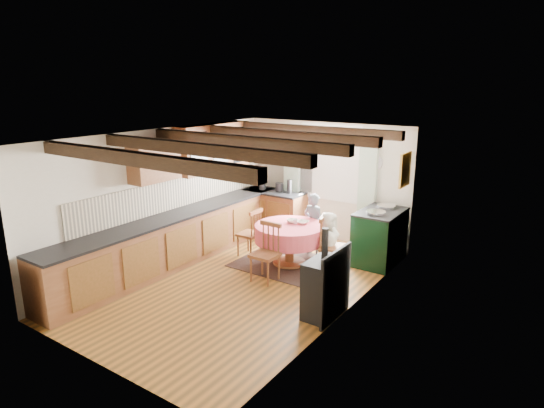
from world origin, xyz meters
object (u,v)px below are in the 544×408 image
Objects in this scene: aga_range at (379,236)px; chair_near at (265,253)px; chair_right at (332,245)px; chair_left at (249,232)px; dining_table at (290,245)px; child_right at (328,242)px; child_far at (314,224)px; cast_iron_stove at (324,273)px; cup at (295,221)px.

chair_near is at bearing -124.01° from aga_range.
chair_right is at bearing -117.21° from aga_range.
chair_left is 2.38m from aga_range.
child_right is at bearing 9.44° from dining_table.
child_far is at bearing 31.02° from chair_right.
chair_right reaches higher than dining_table.
chair_near reaches higher than dining_table.
chair_right is at bearing 94.07° from chair_left.
cast_iron_stove is (1.34, -0.50, 0.16)m from chair_near.
child_far reaches higher than dining_table.
aga_range is 11.13× the size of cup.
child_far is (-1.27, 1.98, -0.05)m from cast_iron_stove.
chair_near is 0.96× the size of chair_right.
child_right is 11.02× the size of cup.
child_right is (-0.08, 0.02, 0.02)m from chair_right.
chair_right is at bearing 112.76° from cast_iron_stove.
child_far is (0.97, 0.70, 0.14)m from chair_left.
aga_range is (1.23, 1.82, 0.01)m from chair_near.
chair_right is at bearing -106.17° from child_right.
cast_iron_stove is 1.57m from child_right.
cast_iron_stove is at bearing 60.34° from chair_left.
chair_left is (-0.91, 0.78, -0.03)m from chair_near.
chair_left reaches higher than cup.
child_far is 12.45× the size of cup.
dining_table is at bearing 88.70° from child_far.
child_right reaches higher than cup.
chair_left is at bearing 75.52° from chair_right.
child_far is at bearing 47.67° from child_right.
aga_range is 2.33m from cast_iron_stove.
cup is (-1.23, -0.90, 0.29)m from aga_range.
cup is at bearing 73.06° from dining_table.
cast_iron_stove is at bearing -87.29° from aga_range.
aga_range is 1.55m from cup.
cast_iron_stove is at bearing 130.02° from child_far.
dining_table is 1.27× the size of chair_near.
child_right reaches higher than chair_left.
chair_left is at bearing -153.94° from aga_range.
chair_right is 1.52m from cast_iron_stove.
cast_iron_stove reaches higher than chair_right.
child_far is 0.83m from child_right.
chair_left is 0.98m from cup.
chair_near is 0.76× the size of cast_iron_stove.
dining_table is at bearing -141.19° from aga_range.
cast_iron_stove is 2.35m from child_far.
child_right is at bearing -121.85° from aga_range.
child_right is (0.60, -0.56, -0.07)m from child_far.
chair_left is at bearing -178.20° from dining_table.
dining_table is 1.15× the size of aga_range.
cast_iron_stove is 1.08× the size of child_far.
chair_right reaches higher than aga_range.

